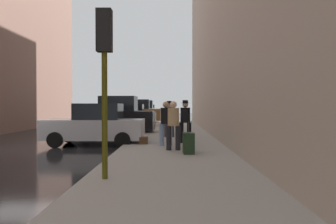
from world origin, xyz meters
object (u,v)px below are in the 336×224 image
(pedestrian_in_tan_coat, at_px, (173,123))
(parked_dark_green_sedan, at_px, (146,112))
(parked_red_hatchback, at_px, (129,116))
(parked_silver_sedan, at_px, (95,125))
(parked_black_suv, at_px, (116,117))
(fire_hydrant, at_px, (140,131))
(rolling_suitcase, at_px, (188,143))
(parked_bronze_suv, at_px, (137,112))
(pedestrian_with_beanie, at_px, (169,117))
(duffel_bag, at_px, (144,140))
(traffic_light, at_px, (104,56))
(pedestrian_with_fedora, at_px, (185,119))
(parked_white_van, at_px, (142,111))
(pedestrian_in_jeans, at_px, (166,121))

(pedestrian_in_tan_coat, bearing_deg, parked_dark_green_sedan, 96.17)
(parked_dark_green_sedan, bearing_deg, parked_red_hatchback, -90.00)
(parked_silver_sedan, distance_m, parked_black_suv, 5.27)
(fire_hydrant, relative_size, rolling_suitcase, 0.68)
(parked_bronze_suv, bearing_deg, pedestrian_with_beanie, -77.72)
(parked_black_suv, bearing_deg, duffel_bag, -70.32)
(parked_bronze_suv, relative_size, traffic_light, 1.29)
(fire_hydrant, bearing_deg, parked_black_suv, 115.29)
(parked_red_hatchback, distance_m, parked_dark_green_sedan, 17.08)
(parked_dark_green_sedan, distance_m, pedestrian_with_fedora, 29.03)
(fire_hydrant, bearing_deg, parked_bronze_suv, 96.76)
(parked_red_hatchback, bearing_deg, pedestrian_with_beanie, -70.80)
(parked_dark_green_sedan, relative_size, pedestrian_in_tan_coat, 2.47)
(fire_hydrant, bearing_deg, rolling_suitcase, -67.38)
(parked_red_hatchback, distance_m, rolling_suitcase, 15.13)
(pedestrian_in_tan_coat, xyz_separation_m, pedestrian_with_fedora, (0.51, 2.13, 0.03))
(traffic_light, bearing_deg, rolling_suitcase, 61.60)
(parked_black_suv, distance_m, parked_red_hatchback, 5.95)
(parked_bronze_suv, height_order, traffic_light, traffic_light)
(fire_hydrant, relative_size, traffic_light, 0.20)
(parked_white_van, distance_m, pedestrian_in_tan_coat, 25.41)
(parked_red_hatchback, height_order, parked_white_van, parked_white_van)
(parked_dark_green_sedan, xyz_separation_m, pedestrian_with_beanie, (3.17, -26.19, 0.29))
(parked_dark_green_sedan, xyz_separation_m, rolling_suitcase, (3.83, -31.71, -0.36))
(pedestrian_in_jeans, distance_m, pedestrian_with_beanie, 3.42)
(parked_white_van, bearing_deg, fire_hydrant, -85.12)
(traffic_light, height_order, pedestrian_in_jeans, traffic_light)
(parked_red_hatchback, height_order, pedestrian_with_fedora, pedestrian_with_fedora)
(parked_silver_sedan, bearing_deg, parked_black_suv, 90.00)
(pedestrian_with_fedora, bearing_deg, parked_red_hatchback, 108.22)
(traffic_light, xyz_separation_m, pedestrian_with_fedora, (2.00, 6.59, -1.62))
(parked_black_suv, distance_m, traffic_light, 12.60)
(pedestrian_with_fedora, bearing_deg, traffic_light, -106.87)
(parked_dark_green_sedan, xyz_separation_m, fire_hydrant, (1.80, -26.84, -0.35))
(parked_dark_green_sedan, bearing_deg, parked_white_van, -90.00)
(traffic_light, bearing_deg, pedestrian_in_tan_coat, 71.51)
(parked_bronze_suv, xyz_separation_m, pedestrian_in_tan_coat, (3.34, -19.29, 0.07))
(parked_red_hatchback, xyz_separation_m, duffel_bag, (2.15, -11.95, -0.56))
(traffic_light, distance_m, pedestrian_in_tan_coat, 4.98)
(parked_dark_green_sedan, distance_m, fire_hydrant, 26.90)
(pedestrian_with_beanie, bearing_deg, parked_dark_green_sedan, 96.91)
(pedestrian_with_fedora, height_order, duffel_bag, pedestrian_with_fedora)
(parked_bronze_suv, bearing_deg, pedestrian_in_jeans, -80.36)
(pedestrian_with_beanie, bearing_deg, traffic_light, -98.17)
(parked_red_hatchback, xyz_separation_m, parked_white_van, (-0.00, 11.36, 0.18))
(parked_white_van, bearing_deg, parked_red_hatchback, -90.00)
(parked_black_suv, relative_size, fire_hydrant, 6.62)
(traffic_light, distance_m, rolling_suitcase, 4.74)
(parked_bronze_suv, relative_size, parked_dark_green_sedan, 1.10)
(traffic_light, bearing_deg, parked_white_van, 93.58)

